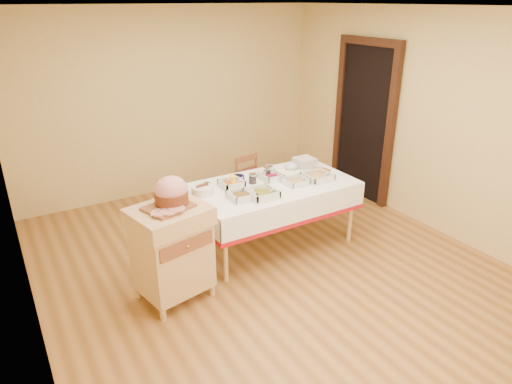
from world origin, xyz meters
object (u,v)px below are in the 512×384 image
Objects in this scene: mustard_bottle at (233,182)px; bread_basket at (203,190)px; dining_table at (272,197)px; plate_stack at (305,162)px; preserve_jar_left at (253,179)px; ham_on_board at (171,194)px; preserve_jar_right at (267,172)px; brass_platter at (319,172)px; butcher_cart at (172,248)px; dining_chair at (253,188)px.

mustard_bottle is 0.82× the size of bread_basket.
plate_stack is (0.64, 0.26, 0.22)m from dining_table.
ham_on_board is at bearing -156.97° from preserve_jar_left.
bread_basket is at bearing -174.14° from preserve_jar_right.
dining_table is 7.72× the size of bread_basket.
mustard_bottle reaches higher than brass_platter.
plate_stack is (0.82, 0.14, 0.00)m from preserve_jar_left.
preserve_jar_left is at bearing 23.67° from butcher_cart.
ham_on_board is (-1.31, -0.36, 0.46)m from dining_table.
dining_table is at bearing -9.74° from mustard_bottle.
plate_stack is (1.96, 0.62, -0.25)m from ham_on_board.
dining_table is 0.83m from bread_basket.
butcher_cart is 8.31× the size of preserve_jar_left.
dining_chair reaches higher than brass_platter.
mustard_bottle reaches higher than preserve_jar_left.
bread_basket reaches higher than brass_platter.
plate_stack is at bearing 17.67° from ham_on_board.
mustard_bottle is (-0.53, -0.15, 0.04)m from preserve_jar_right.
preserve_jar_right is (0.07, 0.22, 0.21)m from dining_table.
mustard_bottle is at bearing -170.32° from plate_stack.
plate_stack reaches higher than brass_platter.
butcher_cart reaches higher than dining_chair.
dining_table is 0.32m from preserve_jar_right.
preserve_jar_right is (1.43, 0.62, 0.28)m from butcher_cart.
bread_basket reaches higher than dining_chair.
dining_table is 6.03× the size of brass_platter.
mustard_bottle is (-0.59, -0.58, 0.41)m from dining_chair.
preserve_jar_right is at bearing 21.43° from preserve_jar_left.
preserve_jar_left is (1.13, 0.48, -0.25)m from ham_on_board.
dining_chair is at bearing 81.36° from preserve_jar_right.
brass_platter is at bearing -53.45° from dining_chair.
preserve_jar_right is 0.36× the size of brass_platter.
butcher_cart is 4.84× the size of mustard_bottle.
mustard_bottle reaches higher than bread_basket.
dining_table is at bearing -108.41° from preserve_jar_right.
dining_chair is 0.73m from preserve_jar_left.
ham_on_board is 2.07m from plate_stack.
mustard_bottle is at bearing 27.45° from butcher_cart.
dining_table is 0.69m from dining_chair.
ham_on_board is 2.20× the size of mustard_bottle.
preserve_jar_right is 0.87m from bread_basket.
preserve_jar_left is (1.18, 0.52, 0.28)m from butcher_cart.
bread_basket is 1.44m from brass_platter.
dining_chair is 1.88m from ham_on_board.
bread_basket is (-0.61, 0.01, -0.01)m from preserve_jar_left.
dining_table is 0.52m from mustard_bottle.
bread_basket is at bearing 173.93° from brass_platter.
butcher_cart reaches higher than preserve_jar_left.
dining_chair is at bearing 35.09° from butcher_cart.
dining_chair is 0.92m from mustard_bottle.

